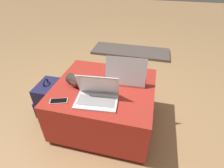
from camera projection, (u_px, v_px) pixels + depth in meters
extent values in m
plane|color=tan|center=(105.00, 121.00, 1.87)|extent=(14.00, 14.00, 0.00)
cube|color=maroon|center=(105.00, 120.00, 1.86)|extent=(0.87, 0.79, 0.05)
cube|color=#B22D23|center=(105.00, 103.00, 1.72)|extent=(0.91, 0.82, 0.42)
cube|color=silver|center=(97.00, 101.00, 1.41)|extent=(0.36, 0.25, 0.02)
cube|color=#9E9EA3|center=(97.00, 101.00, 1.40)|extent=(0.31, 0.15, 0.00)
cube|color=silver|center=(98.00, 85.00, 1.41)|extent=(0.35, 0.12, 0.21)
cube|color=white|center=(98.00, 85.00, 1.40)|extent=(0.31, 0.10, 0.19)
cube|color=#B7B7BC|center=(126.00, 78.00, 1.69)|extent=(0.38, 0.28, 0.02)
cube|color=#9E9EA3|center=(126.00, 77.00, 1.69)|extent=(0.33, 0.16, 0.00)
cube|color=#B7B7BC|center=(126.00, 72.00, 1.53)|extent=(0.36, 0.08, 0.25)
cube|color=#1E4799|center=(126.00, 72.00, 1.53)|extent=(0.32, 0.07, 0.22)
cube|color=white|center=(59.00, 101.00, 1.42)|extent=(0.15, 0.11, 0.01)
cube|color=black|center=(59.00, 101.00, 1.42)|extent=(0.14, 0.10, 0.00)
cube|color=#23234C|center=(50.00, 101.00, 1.83)|extent=(0.19, 0.29, 0.42)
cube|color=#1E1E41|center=(43.00, 105.00, 1.90)|extent=(0.07, 0.23, 0.19)
torus|color=#23234C|center=(46.00, 83.00, 1.70)|extent=(0.02, 0.09, 0.09)
cylinder|color=#3D332D|center=(77.00, 81.00, 1.58)|extent=(0.22, 0.16, 0.09)
cube|color=brown|center=(77.00, 81.00, 1.58)|extent=(0.11, 0.13, 0.03)
cube|color=#564C47|center=(130.00, 51.00, 3.24)|extent=(1.40, 0.50, 0.04)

